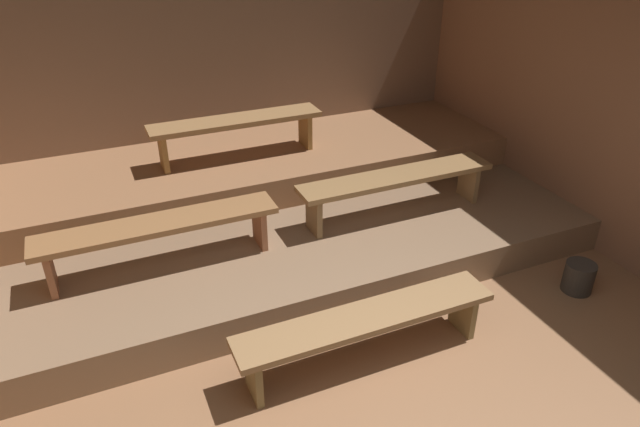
{
  "coord_description": "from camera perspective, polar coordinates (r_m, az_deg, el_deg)",
  "views": [
    {
      "loc": [
        -1.46,
        -1.77,
        2.94
      ],
      "look_at": [
        0.29,
        2.22,
        0.51
      ],
      "focal_mm": 32.2,
      "sensor_mm": 36.0,
      "label": 1
    }
  ],
  "objects": [
    {
      "name": "wall_back",
      "position": [
        6.4,
        -9.92,
        13.66
      ],
      "size": [
        6.32,
        0.06,
        2.55
      ],
      "primitive_type": "cube",
      "color": "#7E5E49",
      "rests_on": "ground"
    },
    {
      "name": "ground",
      "position": [
        5.1,
        -2.47,
        -6.61
      ],
      "size": [
        6.32,
        5.0,
        0.08
      ],
      "primitive_type": "cube",
      "color": "#8B6040"
    },
    {
      "name": "bench_lower_left",
      "position": [
        4.66,
        -15.74,
        -1.57
      ],
      "size": [
        1.88,
        0.33,
        0.41
      ],
      "color": "#92633C",
      "rests_on": "platform_lower"
    },
    {
      "name": "platform_middle",
      "position": [
        5.99,
        -7.43,
        4.49
      ],
      "size": [
        5.52,
        1.43,
        0.31
      ],
      "primitive_type": "cube",
      "color": "#926342",
      "rests_on": "platform_lower"
    },
    {
      "name": "bench_lower_right",
      "position": [
        5.29,
        7.61,
        3.15
      ],
      "size": [
        1.88,
        0.33,
        0.41
      ],
      "color": "olive",
      "rests_on": "platform_lower"
    },
    {
      "name": "wall_right",
      "position": [
        5.98,
        23.41,
        10.63
      ],
      "size": [
        0.06,
        5.0,
        2.55
      ],
      "primitive_type": "cube",
      "color": "#8E5F45",
      "rests_on": "ground"
    },
    {
      "name": "pail_floor",
      "position": [
        5.3,
        24.31,
        -5.78
      ],
      "size": [
        0.25,
        0.25,
        0.26
      ],
      "primitive_type": "cylinder",
      "color": "#332D28",
      "rests_on": "ground"
    },
    {
      "name": "platform_lower",
      "position": [
        5.54,
        -5.12,
        -1.13
      ],
      "size": [
        5.52,
        2.82,
        0.31
      ],
      "primitive_type": "cube",
      "color": "#83654B",
      "rests_on": "ground"
    },
    {
      "name": "bench_middle_center",
      "position": [
        5.76,
        -8.32,
        8.63
      ],
      "size": [
        1.7,
        0.33,
        0.41
      ],
      "color": "olive",
      "rests_on": "platform_middle"
    },
    {
      "name": "bench_floor_center",
      "position": [
        4.06,
        4.66,
        -10.81
      ],
      "size": [
        1.9,
        0.33,
        0.41
      ],
      "color": "olive",
      "rests_on": "ground"
    }
  ]
}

